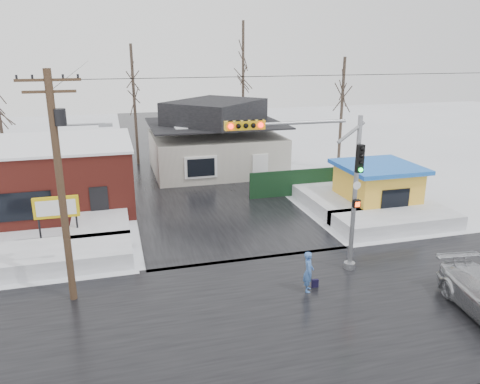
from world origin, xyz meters
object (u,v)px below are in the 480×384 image
object	(u,v)px
marquee_sign	(56,209)
kiosk	(377,187)
utility_pole	(61,176)
pedestrian	(308,272)
traffic_signal	(323,175)

from	to	relation	value
marquee_sign	kiosk	xyz separation A→B (m)	(18.50, 0.50, -0.46)
utility_pole	pedestrian	world-z (taller)	utility_pole
utility_pole	marquee_sign	xyz separation A→B (m)	(-1.07, 5.99, -3.19)
utility_pole	marquee_sign	distance (m)	6.87
kiosk	marquee_sign	bearing A→B (deg)	-178.45
marquee_sign	kiosk	distance (m)	18.51
traffic_signal	kiosk	size ratio (longest dim) A/B	1.52
marquee_sign	pedestrian	xyz separation A→B (m)	(10.34, -7.90, -1.05)
kiosk	utility_pole	bearing A→B (deg)	-159.56
pedestrian	utility_pole	bearing A→B (deg)	101.44
traffic_signal	marquee_sign	distance (m)	13.42
traffic_signal	utility_pole	bearing A→B (deg)	177.05
traffic_signal	pedestrian	distance (m)	4.06
marquee_sign	utility_pole	bearing A→B (deg)	-79.87
utility_pole	pedestrian	bearing A→B (deg)	-11.62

